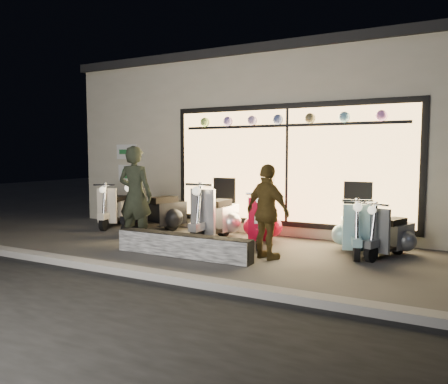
# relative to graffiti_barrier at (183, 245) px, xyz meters

# --- Properties ---
(ground) EXTENTS (40.00, 40.00, 0.00)m
(ground) POSITION_rel_graffiti_barrier_xyz_m (0.20, 0.65, -0.20)
(ground) COLOR #383533
(ground) RESTS_ON ground
(kerb) EXTENTS (40.00, 0.25, 0.12)m
(kerb) POSITION_rel_graffiti_barrier_xyz_m (0.20, -1.35, -0.14)
(kerb) COLOR slate
(kerb) RESTS_ON ground
(shop_building) EXTENTS (10.20, 6.23, 4.20)m
(shop_building) POSITION_rel_graffiti_barrier_xyz_m (0.20, 5.63, 1.90)
(shop_building) COLOR beige
(shop_building) RESTS_ON ground
(graffiti_barrier) EXTENTS (2.60, 0.28, 0.40)m
(graffiti_barrier) POSITION_rel_graffiti_barrier_xyz_m (0.00, 0.00, 0.00)
(graffiti_barrier) COLOR black
(graffiti_barrier) RESTS_ON ground
(scooter_silver) EXTENTS (0.53, 1.63, 1.17)m
(scooter_silver) POSITION_rel_graffiti_barrier_xyz_m (-0.22, 1.69, 0.27)
(scooter_silver) COLOR black
(scooter_silver) RESTS_ON ground
(scooter_red) EXTENTS (0.77, 1.44, 1.04)m
(scooter_red) POSITION_rel_graffiti_barrier_xyz_m (0.78, 1.75, 0.22)
(scooter_red) COLOR black
(scooter_red) RESTS_ON ground
(scooter_black) EXTENTS (0.85, 1.62, 1.16)m
(scooter_black) POSITION_rel_graffiti_barrier_xyz_m (-1.74, 1.78, 0.26)
(scooter_black) COLOR black
(scooter_black) RESTS_ON ground
(scooter_cream) EXTENTS (0.77, 1.46, 1.05)m
(scooter_cream) POSITION_rel_graffiti_barrier_xyz_m (-3.28, 2.02, 0.22)
(scooter_cream) COLOR black
(scooter_cream) RESTS_ON ground
(scooter_blue) EXTENTS (0.68, 1.40, 1.00)m
(scooter_blue) POSITION_rel_graffiti_barrier_xyz_m (2.58, 1.75, 0.20)
(scooter_blue) COLOR black
(scooter_blue) RESTS_ON ground
(scooter_grey) EXTENTS (0.74, 1.31, 0.95)m
(scooter_grey) POSITION_rel_graffiti_barrier_xyz_m (3.24, 1.74, 0.18)
(scooter_grey) COLOR black
(scooter_grey) RESTS_ON ground
(man) EXTENTS (0.77, 0.56, 1.96)m
(man) POSITION_rel_graffiti_barrier_xyz_m (-1.44, 0.51, 0.78)
(man) COLOR black
(man) RESTS_ON ground
(woman) EXTENTS (1.04, 0.75, 1.63)m
(woman) POSITION_rel_graffiti_barrier_xyz_m (1.37, 0.53, 0.62)
(woman) COLOR brown
(woman) RESTS_ON ground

